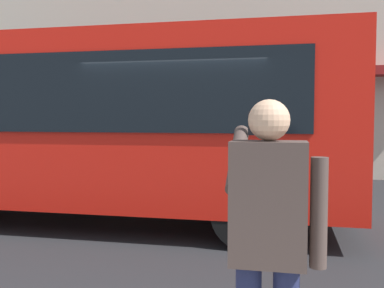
{
  "coord_description": "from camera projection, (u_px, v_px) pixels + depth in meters",
  "views": [
    {
      "loc": [
        -1.5,
        6.69,
        1.76
      ],
      "look_at": [
        0.05,
        -0.47,
        1.31
      ],
      "focal_mm": 41.1,
      "sensor_mm": 36.0,
      "label": 1
    }
  ],
  "objects": [
    {
      "name": "ground_plane",
      "position": [
        189.0,
        228.0,
        6.95
      ],
      "size": [
        60.0,
        60.0,
        0.0
      ],
      "primitive_type": "plane",
      "color": "#232326"
    },
    {
      "name": "red_bus",
      "position": [
        76.0,
        122.0,
        7.42
      ],
      "size": [
        9.05,
        2.54,
        3.08
      ],
      "color": "red",
      "rests_on": "ground_plane"
    },
    {
      "name": "pedestrian_photographer",
      "position": [
        269.0,
        232.0,
        2.35
      ],
      "size": [
        0.53,
        0.52,
        1.7
      ],
      "color": "#1E2347",
      "rests_on": "sidewalk_curb"
    }
  ]
}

